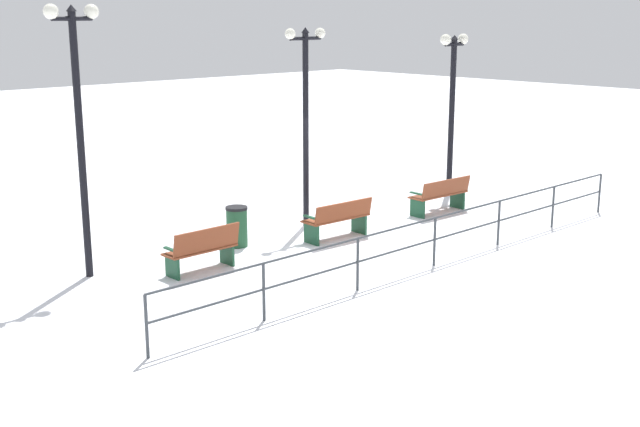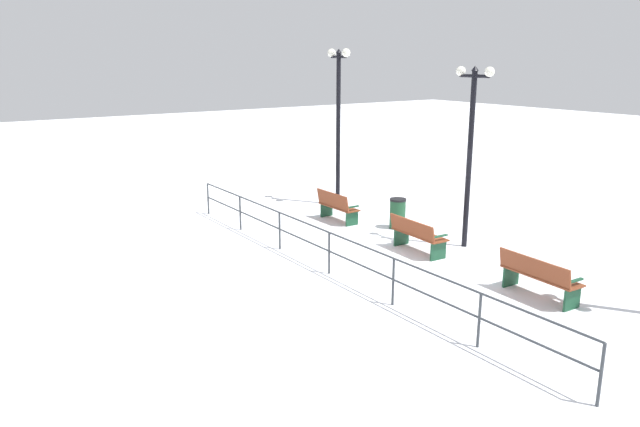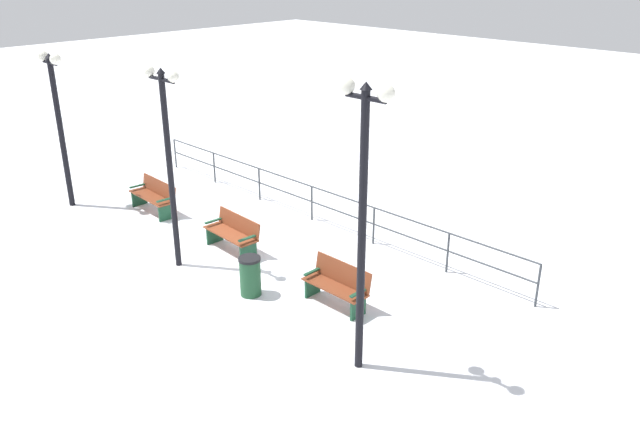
{
  "view_description": "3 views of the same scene",
  "coord_description": "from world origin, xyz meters",
  "px_view_note": "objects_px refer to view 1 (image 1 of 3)",
  "views": [
    {
      "loc": [
        -12.24,
        12.08,
        4.75
      ],
      "look_at": [
        -1.28,
        1.68,
        1.07
      ],
      "focal_mm": 45.97,
      "sensor_mm": 36.0,
      "label": 1
    },
    {
      "loc": [
        -10.07,
        -10.38,
        4.67
      ],
      "look_at": [
        -2.03,
        1.37,
        0.99
      ],
      "focal_mm": 34.01,
      "sensor_mm": 36.0,
      "label": 2
    },
    {
      "loc": [
        8.3,
        11.16,
        6.64
      ],
      "look_at": [
        -1.82,
        1.19,
        0.79
      ],
      "focal_mm": 35.73,
      "sensor_mm": 36.0,
      "label": 3
    }
  ],
  "objects_px": {
    "trash_bin": "(237,226)",
    "bench_second": "(338,219)",
    "bench_third": "(202,249)",
    "bench_nearest": "(441,195)",
    "lamppost_far": "(78,103)",
    "lamppost_near": "(453,89)",
    "lamppost_middle": "(306,101)"
  },
  "relations": [
    {
      "from": "trash_bin",
      "to": "bench_second",
      "type": "bearing_deg",
      "value": -119.04
    },
    {
      "from": "bench_second",
      "to": "bench_third",
      "type": "height_order",
      "value": "bench_third"
    },
    {
      "from": "bench_nearest",
      "to": "lamppost_far",
      "type": "distance_m",
      "value": 9.21
    },
    {
      "from": "bench_second",
      "to": "trash_bin",
      "type": "height_order",
      "value": "bench_second"
    },
    {
      "from": "lamppost_near",
      "to": "lamppost_middle",
      "type": "bearing_deg",
      "value": 90.0
    },
    {
      "from": "lamppost_near",
      "to": "lamppost_far",
      "type": "distance_m",
      "value": 10.81
    },
    {
      "from": "bench_second",
      "to": "lamppost_near",
      "type": "distance_m",
      "value": 6.25
    },
    {
      "from": "bench_nearest",
      "to": "bench_second",
      "type": "relative_size",
      "value": 1.06
    },
    {
      "from": "bench_second",
      "to": "bench_third",
      "type": "xyz_separation_m",
      "value": [
        0.1,
        3.5,
        -0.0
      ]
    },
    {
      "from": "bench_nearest",
      "to": "bench_third",
      "type": "xyz_separation_m",
      "value": [
        0.13,
        7.0,
        -0.01
      ]
    },
    {
      "from": "lamppost_far",
      "to": "trash_bin",
      "type": "bearing_deg",
      "value": -95.08
    },
    {
      "from": "bench_second",
      "to": "lamppost_middle",
      "type": "distance_m",
      "value": 2.78
    },
    {
      "from": "bench_nearest",
      "to": "bench_third",
      "type": "bearing_deg",
      "value": 91.56
    },
    {
      "from": "bench_nearest",
      "to": "trash_bin",
      "type": "relative_size",
      "value": 1.99
    },
    {
      "from": "bench_second",
      "to": "lamppost_middle",
      "type": "relative_size",
      "value": 0.36
    },
    {
      "from": "bench_nearest",
      "to": "lamppost_far",
      "type": "xyz_separation_m",
      "value": [
        1.38,
        8.68,
        2.75
      ]
    },
    {
      "from": "bench_second",
      "to": "bench_nearest",
      "type": "bearing_deg",
      "value": -87.46
    },
    {
      "from": "lamppost_middle",
      "to": "lamppost_near",
      "type": "bearing_deg",
      "value": -90.0
    },
    {
      "from": "bench_second",
      "to": "lamppost_near",
      "type": "relative_size",
      "value": 0.38
    },
    {
      "from": "bench_third",
      "to": "lamppost_near",
      "type": "xyz_separation_m",
      "value": [
        1.26,
        -9.12,
        2.36
      ]
    },
    {
      "from": "bench_third",
      "to": "trash_bin",
      "type": "distance_m",
      "value": 1.84
    },
    {
      "from": "bench_third",
      "to": "trash_bin",
      "type": "relative_size",
      "value": 1.71
    },
    {
      "from": "lamppost_far",
      "to": "lamppost_near",
      "type": "bearing_deg",
      "value": -90.0
    },
    {
      "from": "lamppost_middle",
      "to": "bench_third",
      "type": "bearing_deg",
      "value": 108.31
    },
    {
      "from": "lamppost_near",
      "to": "lamppost_far",
      "type": "bearing_deg",
      "value": 90.0
    },
    {
      "from": "bench_third",
      "to": "trash_bin",
      "type": "xyz_separation_m",
      "value": [
        0.97,
        -1.57,
        -0.03
      ]
    },
    {
      "from": "lamppost_near",
      "to": "trash_bin",
      "type": "xyz_separation_m",
      "value": [
        -0.29,
        7.55,
        -2.39
      ]
    },
    {
      "from": "lamppost_middle",
      "to": "trash_bin",
      "type": "height_order",
      "value": "lamppost_middle"
    },
    {
      "from": "lamppost_near",
      "to": "bench_third",
      "type": "bearing_deg",
      "value": 97.85
    },
    {
      "from": "trash_bin",
      "to": "lamppost_near",
      "type": "bearing_deg",
      "value": -87.81
    },
    {
      "from": "lamppost_near",
      "to": "bench_nearest",
      "type": "bearing_deg",
      "value": 123.08
    },
    {
      "from": "bench_second",
      "to": "bench_third",
      "type": "distance_m",
      "value": 3.5
    }
  ]
}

